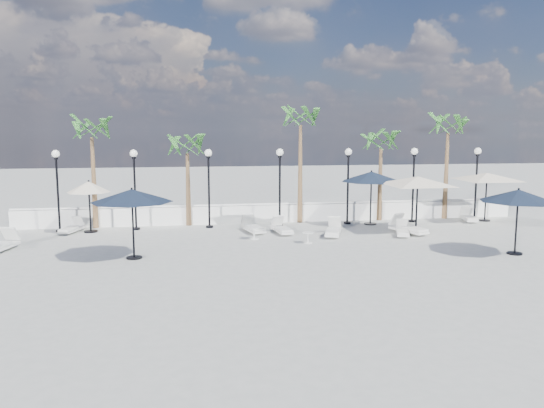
{
  "coord_description": "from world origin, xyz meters",
  "views": [
    {
      "loc": [
        -4.44,
        -19.25,
        4.76
      ],
      "look_at": [
        -0.83,
        3.69,
        1.5
      ],
      "focal_mm": 35.0,
      "sensor_mm": 36.0,
      "label": 1
    }
  ],
  "objects": [
    {
      "name": "lamppost_5",
      "position": [
        7.0,
        6.5,
        2.49
      ],
      "size": [
        0.36,
        0.36,
        3.84
      ],
      "color": "black",
      "rests_on": "ground"
    },
    {
      "name": "ground",
      "position": [
        0.0,
        0.0,
        0.0
      ],
      "size": [
        100.0,
        100.0,
        0.0
      ],
      "primitive_type": "plane",
      "color": "#969691",
      "rests_on": "ground"
    },
    {
      "name": "palm_1",
      "position": [
        -4.5,
        7.3,
        3.75
      ],
      "size": [
        2.6,
        2.6,
        4.7
      ],
      "color": "brown",
      "rests_on": "ground"
    },
    {
      "name": "parasol_navy_mid",
      "position": [
        4.59,
        6.11,
        2.42
      ],
      "size": [
        3.07,
        3.07,
        2.75
      ],
      "color": "black",
      "rests_on": "ground"
    },
    {
      "name": "palm_2",
      "position": [
        1.2,
        7.3,
        5.12
      ],
      "size": [
        2.6,
        2.6,
        6.1
      ],
      "color": "brown",
      "rests_on": "ground"
    },
    {
      "name": "lounger_5",
      "position": [
        -1.54,
        4.98,
        0.24
      ],
      "size": [
        1.04,
        1.97,
        0.71
      ],
      "rotation": [
        0.0,
        0.0,
        0.24
      ],
      "color": "silver",
      "rests_on": "ground"
    },
    {
      "name": "lamppost_1",
      "position": [
        -7.0,
        6.5,
        2.49
      ],
      "size": [
        0.36,
        0.36,
        3.84
      ],
      "color": "black",
      "rests_on": "ground"
    },
    {
      "name": "palm_3",
      "position": [
        5.5,
        7.3,
        3.95
      ],
      "size": [
        2.6,
        2.6,
        4.9
      ],
      "color": "brown",
      "rests_on": "ground"
    },
    {
      "name": "parasol_cream_sq_b",
      "position": [
        6.07,
        3.93,
        2.59
      ],
      "size": [
        5.6,
        5.6,
        2.81
      ],
      "color": "black",
      "rests_on": "ground"
    },
    {
      "name": "lounger_2",
      "position": [
        -0.23,
        4.52,
        0.22
      ],
      "size": [
        0.81,
        1.83,
        0.66
      ],
      "rotation": [
        0.0,
        0.0,
        0.14
      ],
      "color": "silver",
      "rests_on": "ground"
    },
    {
      "name": "lounger_3",
      "position": [
        1.97,
        3.62,
        0.24
      ],
      "size": [
        1.22,
        2.0,
        0.71
      ],
      "rotation": [
        0.0,
        0.0,
        -0.34
      ],
      "color": "silver",
      "rests_on": "ground"
    },
    {
      "name": "parasol_navy_right",
      "position": [
        7.92,
        -0.97,
        2.26
      ],
      "size": [
        2.87,
        2.87,
        2.57
      ],
      "color": "black",
      "rests_on": "ground"
    },
    {
      "name": "side_table_2",
      "position": [
        0.48,
        2.23,
        0.28
      ],
      "size": [
        0.48,
        0.48,
        0.46
      ],
      "color": "silver",
      "rests_on": "ground"
    },
    {
      "name": "lounger_4",
      "position": [
        5.54,
        3.58,
        0.25
      ],
      "size": [
        1.34,
        2.12,
        0.76
      ],
      "rotation": [
        0.0,
        0.0,
        0.38
      ],
      "color": "silver",
      "rests_on": "ground"
    },
    {
      "name": "lamppost_4",
      "position": [
        3.5,
        6.5,
        2.49
      ],
      "size": [
        0.36,
        0.36,
        3.84
      ],
      "color": "black",
      "rests_on": "ground"
    },
    {
      "name": "parasol_cream_small",
      "position": [
        -9.05,
        6.2,
        2.1
      ],
      "size": [
        2.0,
        2.0,
        2.45
      ],
      "color": "black",
      "rests_on": "ground"
    },
    {
      "name": "parasol_navy_left",
      "position": [
        -6.53,
        0.6,
        2.35
      ],
      "size": [
        3.02,
        3.02,
        2.66
      ],
      "color": "black",
      "rests_on": "ground"
    },
    {
      "name": "palm_0",
      "position": [
        -9.0,
        7.3,
        4.53
      ],
      "size": [
        2.6,
        2.6,
        5.5
      ],
      "color": "brown",
      "rests_on": "ground"
    },
    {
      "name": "lounger_6",
      "position": [
        10.0,
        6.22,
        0.22
      ],
      "size": [
        0.94,
        1.79,
        0.64
      ],
      "rotation": [
        0.0,
        0.0,
        -0.24
      ],
      "color": "silver",
      "rests_on": "ground"
    },
    {
      "name": "lounger_7",
      "position": [
        5.08,
        3.15,
        0.21
      ],
      "size": [
        1.04,
        1.72,
        0.61
      ],
      "rotation": [
        0.0,
        0.0,
        -0.34
      ],
      "color": "silver",
      "rests_on": "ground"
    },
    {
      "name": "lounger_0",
      "position": [
        -11.88,
        2.65,
        0.25
      ],
      "size": [
        1.04,
        2.11,
        0.76
      ],
      "rotation": [
        0.0,
        0.0,
        -0.2
      ],
      "color": "silver",
      "rests_on": "ground"
    },
    {
      "name": "lamppost_3",
      "position": [
        0.0,
        6.5,
        2.49
      ],
      "size": [
        0.36,
        0.36,
        3.84
      ],
      "color": "black",
      "rests_on": "ground"
    },
    {
      "name": "lamppost_0",
      "position": [
        -10.5,
        6.5,
        2.49
      ],
      "size": [
        0.36,
        0.36,
        3.84
      ],
      "color": "black",
      "rests_on": "ground"
    },
    {
      "name": "parasol_cream_sq_a",
      "position": [
        10.92,
        6.2,
        2.52
      ],
      "size": [
        5.55,
        5.55,
        2.72
      ],
      "color": "black",
      "rests_on": "ground"
    },
    {
      "name": "lounger_1",
      "position": [
        -9.91,
        6.22,
        0.21
      ],
      "size": [
        0.99,
        1.75,
        0.62
      ],
      "rotation": [
        0.0,
        0.0,
        -0.29
      ],
      "color": "silver",
      "rests_on": "ground"
    },
    {
      "name": "palm_4",
      "position": [
        9.2,
        7.3,
        4.73
      ],
      "size": [
        2.6,
        2.6,
        5.7
      ],
      "color": "brown",
      "rests_on": "ground"
    },
    {
      "name": "side_table_1",
      "position": [
        -1.67,
        3.4,
        0.31
      ],
      "size": [
        0.53,
        0.53,
        0.52
      ],
      "color": "silver",
      "rests_on": "ground"
    },
    {
      "name": "lamppost_2",
      "position": [
        -3.5,
        6.5,
        2.49
      ],
      "size": [
        0.36,
        0.36,
        3.84
      ],
      "color": "black",
      "rests_on": "ground"
    },
    {
      "name": "balustrade",
      "position": [
        0.0,
        7.5,
        0.47
      ],
      "size": [
        26.0,
        0.3,
        1.01
      ],
      "color": "white",
      "rests_on": "ground"
    },
    {
      "name": "lamppost_6",
      "position": [
        10.5,
        6.5,
        2.49
      ],
      "size": [
        0.36,
        0.36,
        3.84
      ],
      "color": "black",
      "rests_on": "ground"
    }
  ]
}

